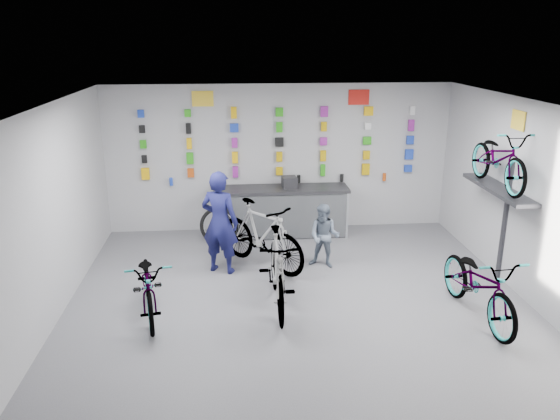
{
  "coord_description": "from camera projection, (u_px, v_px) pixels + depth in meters",
  "views": [
    {
      "loc": [
        -0.92,
        -6.9,
        3.91
      ],
      "look_at": [
        -0.2,
        1.4,
        1.23
      ],
      "focal_mm": 35.0,
      "sensor_mm": 36.0,
      "label": 1
    }
  ],
  "objects": [
    {
      "name": "bike_right",
      "position": [
        479.0,
        284.0,
        7.77
      ],
      "size": [
        0.86,
        2.06,
        1.06
      ],
      "primitive_type": "imported",
      "rotation": [
        0.0,
        0.0,
        0.08
      ],
      "color": "gray",
      "rests_on": "floor"
    },
    {
      "name": "floor",
      "position": [
        302.0,
        321.0,
        7.82
      ],
      "size": [
        8.0,
        8.0,
        0.0
      ],
      "primitive_type": "plane",
      "color": "#504F54",
      "rests_on": "ground"
    },
    {
      "name": "sign_left",
      "position": [
        203.0,
        99.0,
        10.64
      ],
      "size": [
        0.42,
        0.02,
        0.3
      ],
      "primitive_type": "cube",
      "color": "yellow",
      "rests_on": "wall_back"
    },
    {
      "name": "sign_right",
      "position": [
        359.0,
        97.0,
        10.89
      ],
      "size": [
        0.42,
        0.02,
        0.3
      ],
      "primitive_type": "cube",
      "color": "red",
      "rests_on": "wall_back"
    },
    {
      "name": "counter",
      "position": [
        281.0,
        212.0,
        11.03
      ],
      "size": [
        2.7,
        0.66,
        1.0
      ],
      "color": "black",
      "rests_on": "floor"
    },
    {
      "name": "clerk",
      "position": [
        220.0,
        222.0,
        9.2
      ],
      "size": [
        0.77,
        0.65,
        1.78
      ],
      "primitive_type": "imported",
      "rotation": [
        0.0,
        0.0,
        2.74
      ],
      "color": "#15174D",
      "rests_on": "floor"
    },
    {
      "name": "bike_center",
      "position": [
        277.0,
        271.0,
        8.06
      ],
      "size": [
        0.55,
        1.94,
        1.17
      ],
      "primitive_type": "imported",
      "rotation": [
        0.0,
        0.0,
        -0.0
      ],
      "color": "gray",
      "rests_on": "floor"
    },
    {
      "name": "bike_wall",
      "position": [
        499.0,
        158.0,
        8.59
      ],
      "size": [
        0.63,
        1.8,
        0.95
      ],
      "primitive_type": "imported",
      "color": "gray",
      "rests_on": "wall_bracket"
    },
    {
      "name": "merch_wall",
      "position": [
        284.0,
        146.0,
        11.01
      ],
      "size": [
        5.56,
        0.08,
        1.56
      ],
      "color": "#F2B408",
      "rests_on": "wall_back"
    },
    {
      "name": "wall_bracket",
      "position": [
        499.0,
        194.0,
        8.78
      ],
      "size": [
        0.39,
        1.9,
        2.0
      ],
      "color": "#333338",
      "rests_on": "wall_right"
    },
    {
      "name": "ceiling",
      "position": [
        305.0,
        110.0,
        6.9
      ],
      "size": [
        8.0,
        8.0,
        0.0
      ],
      "primitive_type": "plane",
      "rotation": [
        3.14,
        0.0,
        0.0
      ],
      "color": "white",
      "rests_on": "wall_back"
    },
    {
      "name": "wall_back",
      "position": [
        279.0,
        158.0,
        11.15
      ],
      "size": [
        7.0,
        0.0,
        7.0
      ],
      "primitive_type": "plane",
      "rotation": [
        1.57,
        0.0,
        0.0
      ],
      "color": "#B0B0B2",
      "rests_on": "floor"
    },
    {
      "name": "wall_right",
      "position": [
        551.0,
        215.0,
        7.65
      ],
      "size": [
        0.0,
        8.0,
        8.0
      ],
      "primitive_type": "plane",
      "rotation": [
        1.57,
        0.0,
        -1.57
      ],
      "color": "#B0B0B2",
      "rests_on": "floor"
    },
    {
      "name": "wall_left",
      "position": [
        37.0,
        230.0,
        7.08
      ],
      "size": [
        0.0,
        8.0,
        8.0
      ],
      "primitive_type": "plane",
      "rotation": [
        1.57,
        0.0,
        1.57
      ],
      "color": "#B0B0B2",
      "rests_on": "floor"
    },
    {
      "name": "bike_service",
      "position": [
        262.0,
        235.0,
        9.47
      ],
      "size": [
        1.74,
        1.85,
        1.19
      ],
      "primitive_type": "imported",
      "rotation": [
        0.0,
        0.0,
        0.73
      ],
      "color": "gray",
      "rests_on": "floor"
    },
    {
      "name": "register",
      "position": [
        289.0,
        182.0,
        10.86
      ],
      "size": [
        0.31,
        0.33,
        0.22
      ],
      "primitive_type": "cube",
      "rotation": [
        0.0,
        0.0,
        0.1
      ],
      "color": "black",
      "rests_on": "counter"
    },
    {
      "name": "sign_side",
      "position": [
        518.0,
        120.0,
        8.43
      ],
      "size": [
        0.02,
        0.4,
        0.3
      ],
      "primitive_type": "cube",
      "color": "yellow",
      "rests_on": "wall_right"
    },
    {
      "name": "spare_wheel",
      "position": [
        219.0,
        226.0,
        10.61
      ],
      "size": [
        0.74,
        0.21,
        0.74
      ],
      "rotation": [
        0.0,
        0.0,
        -0.02
      ],
      "color": "black",
      "rests_on": "floor"
    },
    {
      "name": "bike_left",
      "position": [
        149.0,
        285.0,
        7.87
      ],
      "size": [
        0.95,
        1.88,
        0.94
      ],
      "primitive_type": "imported",
      "rotation": [
        0.0,
        0.0,
        0.19
      ],
      "color": "gray",
      "rests_on": "floor"
    },
    {
      "name": "customer",
      "position": [
        324.0,
        236.0,
        9.49
      ],
      "size": [
        0.68,
        0.62,
        1.14
      ],
      "primitive_type": "imported",
      "rotation": [
        0.0,
        0.0,
        -0.41
      ],
      "color": "slate",
      "rests_on": "floor"
    }
  ]
}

